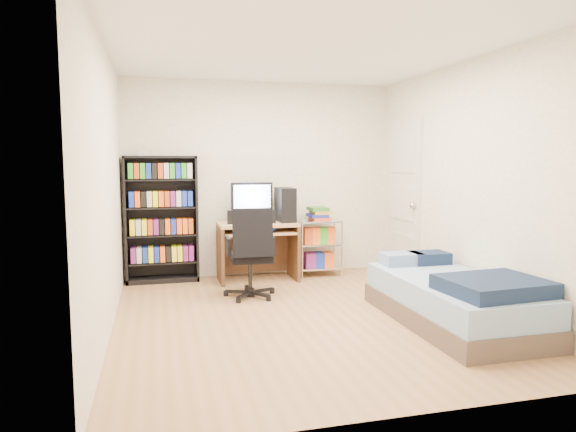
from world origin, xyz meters
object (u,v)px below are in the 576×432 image
object	(u,v)px
media_shelf	(162,218)
office_chair	(251,269)
bed	(454,299)
computer_desk	(264,227)

from	to	relation	value
media_shelf	office_chair	distance (m)	1.46
media_shelf	bed	size ratio (longest dim) A/B	0.86
computer_desk	office_chair	bearing A→B (deg)	-111.21
computer_desk	bed	world-z (taller)	computer_desk
office_chair	bed	distance (m)	2.13
computer_desk	office_chair	distance (m)	0.97
computer_desk	media_shelf	bearing A→B (deg)	171.86
media_shelf	computer_desk	world-z (taller)	media_shelf
bed	computer_desk	bearing A→B (deg)	120.63
media_shelf	office_chair	bearing A→B (deg)	-47.99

